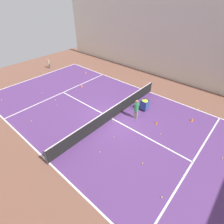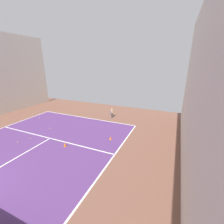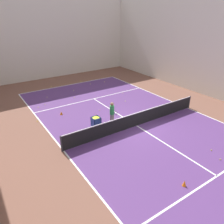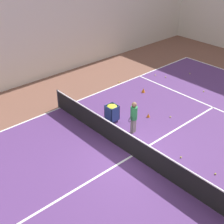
# 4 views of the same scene
# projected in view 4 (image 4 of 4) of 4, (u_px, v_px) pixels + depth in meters

# --- Properties ---
(ground_plane) EXTENTS (34.86, 34.86, 0.00)m
(ground_plane) POSITION_uv_depth(u_px,v_px,m) (132.00, 156.00, 13.55)
(ground_plane) COLOR brown
(court_playing_area) EXTENTS (11.17, 22.94, 0.00)m
(court_playing_area) POSITION_uv_depth(u_px,v_px,m) (132.00, 156.00, 13.55)
(court_playing_area) COLOR #563370
(court_playing_area) RESTS_ON ground
(line_sideline_left) EXTENTS (0.10, 22.94, 0.00)m
(line_sideline_left) POSITION_uv_depth(u_px,v_px,m) (60.00, 108.00, 17.11)
(line_sideline_left) COLOR white
(line_sideline_left) RESTS_ON ground
(line_service_far) EXTENTS (11.17, 0.10, 0.00)m
(line_service_far) POSITION_uv_depth(u_px,v_px,m) (213.00, 107.00, 17.16)
(line_service_far) COLOR white
(line_service_far) RESTS_ON ground
(line_centre_service) EXTENTS (0.10, 12.61, 0.00)m
(line_centre_service) POSITION_uv_depth(u_px,v_px,m) (132.00, 156.00, 13.55)
(line_centre_service) COLOR white
(line_centre_service) RESTS_ON ground
(hall_enclosure_left) EXTENTS (0.15, 31.16, 9.00)m
(hall_enclosure_left) POSITION_uv_depth(u_px,v_px,m) (13.00, 11.00, 17.38)
(hall_enclosure_left) COLOR silver
(hall_enclosure_left) RESTS_ON ground
(tennis_net) EXTENTS (11.47, 0.10, 1.07)m
(tennis_net) POSITION_uv_depth(u_px,v_px,m) (133.00, 146.00, 13.27)
(tennis_net) COLOR #2D2D33
(tennis_net) RESTS_ON ground
(coach_at_net) EXTENTS (0.38, 0.66, 1.65)m
(coach_at_net) POSITION_uv_depth(u_px,v_px,m) (134.00, 115.00, 14.63)
(coach_at_net) COLOR gray
(coach_at_net) RESTS_ON ground
(ball_cart) EXTENTS (0.56, 0.55, 0.94)m
(ball_cart) POSITION_uv_depth(u_px,v_px,m) (112.00, 110.00, 15.61)
(ball_cart) COLOR #2D478C
(ball_cart) RESTS_ON ground
(training_cone_1) EXTENTS (0.17, 0.17, 0.21)m
(training_cone_1) POSITION_uv_depth(u_px,v_px,m) (148.00, 115.00, 16.24)
(training_cone_1) COLOR orange
(training_cone_1) RESTS_ON ground
(training_cone_2) EXTENTS (0.22, 0.22, 0.26)m
(training_cone_2) POSITION_uv_depth(u_px,v_px,m) (143.00, 90.00, 18.65)
(training_cone_2) COLOR orange
(training_cone_2) RESTS_ON ground
(tennis_ball_2) EXTENTS (0.07, 0.07, 0.07)m
(tennis_ball_2) POSITION_uv_depth(u_px,v_px,m) (141.00, 155.00, 13.55)
(tennis_ball_2) COLOR yellow
(tennis_ball_2) RESTS_ON ground
(tennis_ball_3) EXTENTS (0.07, 0.07, 0.07)m
(tennis_ball_3) POSITION_uv_depth(u_px,v_px,m) (181.00, 157.00, 13.41)
(tennis_ball_3) COLOR yellow
(tennis_ball_3) RESTS_ON ground
(tennis_ball_4) EXTENTS (0.07, 0.07, 0.07)m
(tennis_ball_4) POSITION_uv_depth(u_px,v_px,m) (215.00, 174.00, 12.51)
(tennis_ball_4) COLOR yellow
(tennis_ball_4) RESTS_ON ground
(tennis_ball_5) EXTENTS (0.07, 0.07, 0.07)m
(tennis_ball_5) POSITION_uv_depth(u_px,v_px,m) (119.00, 82.00, 19.87)
(tennis_ball_5) COLOR yellow
(tennis_ball_5) RESTS_ON ground
(tennis_ball_6) EXTENTS (0.07, 0.07, 0.07)m
(tennis_ball_6) POSITION_uv_depth(u_px,v_px,m) (170.00, 117.00, 16.23)
(tennis_ball_6) COLOR yellow
(tennis_ball_6) RESTS_ON ground
(tennis_ball_9) EXTENTS (0.07, 0.07, 0.07)m
(tennis_ball_9) POSITION_uv_depth(u_px,v_px,m) (155.00, 75.00, 20.79)
(tennis_ball_9) COLOR yellow
(tennis_ball_9) RESTS_ON ground
(tennis_ball_13) EXTENTS (0.07, 0.07, 0.07)m
(tennis_ball_13) POSITION_uv_depth(u_px,v_px,m) (166.00, 77.00, 20.51)
(tennis_ball_13) COLOR yellow
(tennis_ball_13) RESTS_ON ground
(tennis_ball_17) EXTENTS (0.07, 0.07, 0.07)m
(tennis_ball_17) POSITION_uv_depth(u_px,v_px,m) (204.00, 91.00, 18.74)
(tennis_ball_17) COLOR yellow
(tennis_ball_17) RESTS_ON ground
(tennis_ball_21) EXTENTS (0.07, 0.07, 0.07)m
(tennis_ball_21) POSITION_uv_depth(u_px,v_px,m) (190.00, 74.00, 20.98)
(tennis_ball_21) COLOR yellow
(tennis_ball_21) RESTS_ON ground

